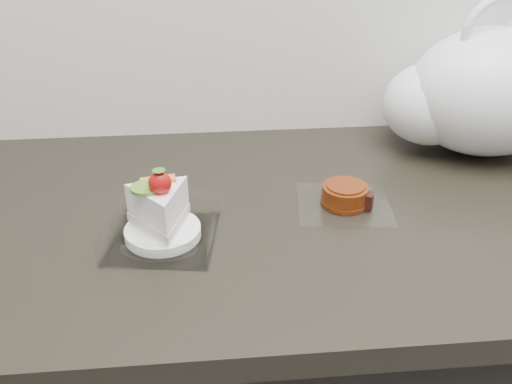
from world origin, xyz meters
name	(u,v)px	position (x,y,z in m)	size (l,w,h in m)	color
cake_tray	(162,220)	(-0.36, 1.62, 0.93)	(0.17, 0.17, 0.12)	white
mooncake_wrap	(346,197)	(-0.07, 1.69, 0.91)	(0.16, 0.16, 0.04)	white
plastic_bag	(480,93)	(0.21, 1.87, 1.02)	(0.36, 0.26, 0.29)	white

